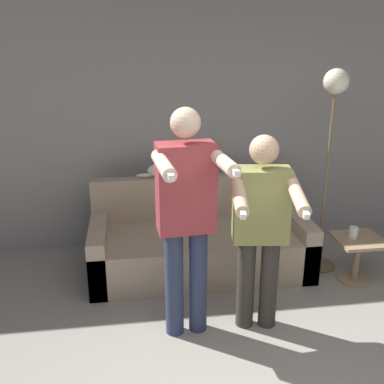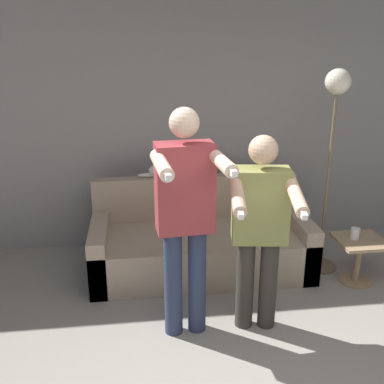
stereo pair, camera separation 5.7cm
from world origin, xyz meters
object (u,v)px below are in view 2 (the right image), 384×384
Objects in this scene: person_right at (260,224)px; side_table at (359,252)px; cat at (169,169)px; cup at (355,234)px; couch at (200,243)px; floor_lamp at (334,122)px; person_left at (185,212)px.

side_table is (1.14, 0.56, -0.58)m from person_right.
cat is (-0.57, 1.37, 0.05)m from person_right.
person_right is 1.30m from cup.
cup is (1.38, -0.44, 0.23)m from couch.
person_right is at bearing -135.66° from floor_lamp.
cat is at bearing 128.31° from couch.
person_left is 1.92m from side_table.
couch is 0.81m from cat.
floor_lamp reaches higher than cat.
floor_lamp is (0.91, 0.89, 0.59)m from person_right.
couch is at bearing 71.32° from person_left.
person_right is at bearing -4.53° from person_left.
floor_lamp reaches higher than couch.
side_table is (1.71, -0.81, -0.63)m from cat.
cat is 0.27× the size of floor_lamp.
person_right is at bearing -151.77° from cup.
person_left is at bearing -161.73° from side_table.
couch is 1.47m from cup.
couch is 19.69× the size of cup.
side_table is at bearing -25.39° from cat.
person_left is 1.82m from cup.
cat is at bearing 154.61° from side_table.
floor_lamp is at bearing -18.09° from cat.
cat reaches higher than side_table.
couch is 1.72m from floor_lamp.
cup is (1.09, 0.58, -0.40)m from person_right.
person_left is 0.57m from person_right.
floor_lamp is at bearing -6.39° from couch.
person_right reaches higher than cup.
floor_lamp is at bearing 26.81° from person_left.
side_table is at bearing 34.50° from person_right.
person_right is at bearing -67.36° from cat.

